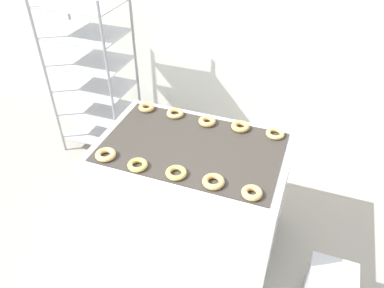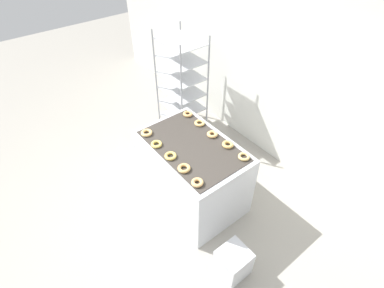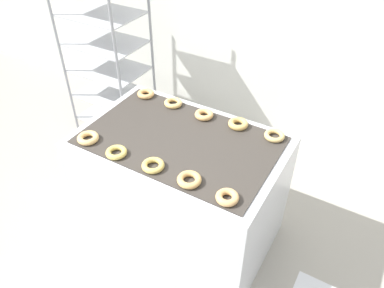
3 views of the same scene
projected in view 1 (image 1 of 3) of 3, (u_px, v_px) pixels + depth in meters
name	position (u px, v px, depth m)	size (l,w,h in m)	color
wall_back	(249.00, 6.00, 3.29)	(8.00, 0.05, 2.80)	silver
fryer_machine	(192.00, 193.00, 2.80)	(1.30, 0.85, 0.89)	silver
baking_rack_cart	(93.00, 75.00, 3.52)	(0.69, 0.51, 1.60)	gray
donut_near_leftmost	(106.00, 155.00, 2.42)	(0.13, 0.13, 0.04)	#E9BB71
donut_near_left	(138.00, 165.00, 2.35)	(0.13, 0.13, 0.03)	#DABF5C
donut_near_center	(176.00, 173.00, 2.29)	(0.13, 0.13, 0.03)	#D9B95C
donut_near_right	(213.00, 182.00, 2.22)	(0.14, 0.14, 0.04)	tan
donut_near_rightmost	(252.00, 193.00, 2.15)	(0.12, 0.12, 0.04)	tan
donut_far_leftmost	(146.00, 107.00, 2.88)	(0.12, 0.12, 0.04)	tan
donut_far_left	(175.00, 113.00, 2.81)	(0.13, 0.13, 0.03)	#E8B96B
donut_far_center	(207.00, 121.00, 2.73)	(0.13, 0.13, 0.04)	#DFA966
donut_far_right	(240.00, 126.00, 2.67)	(0.13, 0.13, 0.04)	tan
donut_far_rightmost	(275.00, 134.00, 2.61)	(0.13, 0.13, 0.03)	#DBB66C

